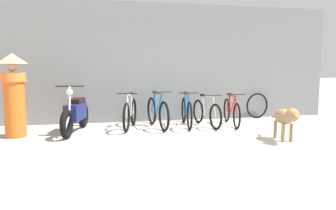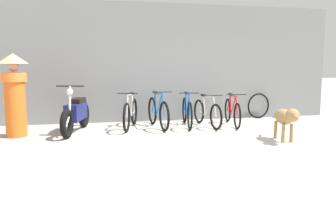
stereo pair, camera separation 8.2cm
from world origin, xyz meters
name	(u,v)px [view 1 (the left image)]	position (x,y,z in m)	size (l,w,h in m)	color
ground_plane	(214,147)	(0.00, 0.00, 0.00)	(60.00, 60.00, 0.00)	#ADA89E
shop_wall_back	(174,63)	(0.00, 3.15, 1.54)	(8.87, 0.20, 3.09)	slate
bicycle_0	(130,114)	(-1.29, 2.14, 0.35)	(0.56, 1.58, 0.86)	black
bicycle_1	(157,113)	(-0.65, 2.10, 0.36)	(0.46, 1.66, 0.89)	black
bicycle_2	(187,112)	(0.07, 2.11, 0.35)	(0.46, 1.68, 0.86)	black
bicycle_3	(206,113)	(0.55, 2.03, 0.33)	(0.46, 1.59, 0.79)	black
bicycle_4	(231,112)	(1.21, 2.04, 0.33)	(0.46, 1.65, 0.81)	black
motorcycle	(75,114)	(-2.51, 1.89, 0.41)	(0.63, 1.81, 1.06)	black
stray_dog	(286,117)	(1.53, 0.17, 0.47)	(0.36, 1.04, 0.68)	#997247
person_in_robes	(14,91)	(-3.70, 1.70, 0.95)	(0.72, 0.72, 1.72)	orange
spare_tire_left	(257,106)	(2.35, 2.89, 0.36)	(0.71, 0.16, 0.71)	black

